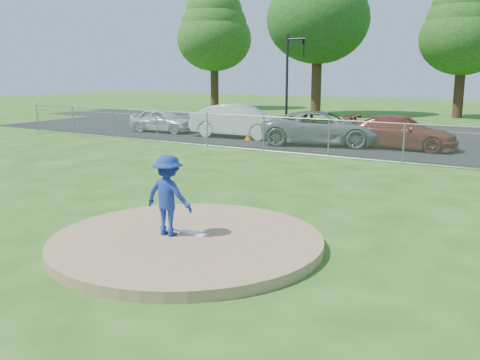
% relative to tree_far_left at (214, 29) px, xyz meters
% --- Properties ---
extents(ground, '(120.00, 120.00, 0.00)m').
position_rel_tree_far_left_xyz_m(ground, '(22.00, -23.00, -7.06)').
color(ground, '#225412').
rests_on(ground, ground).
extents(pitchers_mound, '(5.40, 5.40, 0.20)m').
position_rel_tree_far_left_xyz_m(pitchers_mound, '(22.00, -33.00, -6.96)').
color(pitchers_mound, '#967352').
rests_on(pitchers_mound, ground).
extents(pitching_rubber, '(0.60, 0.15, 0.04)m').
position_rel_tree_far_left_xyz_m(pitching_rubber, '(22.00, -32.80, -6.84)').
color(pitching_rubber, white).
rests_on(pitching_rubber, pitchers_mound).
extents(chain_link_fence, '(40.00, 0.06, 1.50)m').
position_rel_tree_far_left_xyz_m(chain_link_fence, '(22.00, -21.00, -6.31)').
color(chain_link_fence, gray).
rests_on(chain_link_fence, ground).
extents(parking_lot, '(50.00, 8.00, 0.01)m').
position_rel_tree_far_left_xyz_m(parking_lot, '(22.00, -16.50, -7.05)').
color(parking_lot, black).
rests_on(parking_lot, ground).
extents(street, '(60.00, 7.00, 0.01)m').
position_rel_tree_far_left_xyz_m(street, '(22.00, -9.00, -7.06)').
color(street, black).
rests_on(street, ground).
extents(tree_far_left, '(6.72, 6.72, 10.74)m').
position_rel_tree_far_left_xyz_m(tree_far_left, '(0.00, 0.00, 0.00)').
color(tree_far_left, '#322212').
rests_on(tree_far_left, ground).
extents(tree_left, '(7.84, 7.84, 12.53)m').
position_rel_tree_far_left_xyz_m(tree_left, '(11.00, -2.00, 1.18)').
color(tree_left, '#342413').
rests_on(tree_left, ground).
extents(tree_center, '(6.16, 6.16, 9.84)m').
position_rel_tree_far_left_xyz_m(tree_center, '(21.00, 1.00, -0.59)').
color(tree_center, '#331E12').
rests_on(tree_center, ground).
extents(traffic_signal_left, '(1.28, 0.20, 5.60)m').
position_rel_tree_far_left_xyz_m(traffic_signal_left, '(13.24, -11.00, -3.70)').
color(traffic_signal_left, black).
rests_on(traffic_signal_left, ground).
extents(pitcher, '(1.07, 0.64, 1.62)m').
position_rel_tree_far_left_xyz_m(pitcher, '(21.61, -33.07, -6.05)').
color(pitcher, navy).
rests_on(pitcher, pitchers_mound).
extents(traffic_cone, '(0.37, 0.37, 0.72)m').
position_rel_tree_far_left_xyz_m(traffic_cone, '(14.56, -18.18, -6.69)').
color(traffic_cone, orange).
rests_on(traffic_cone, parking_lot).
extents(parked_car_silver, '(4.02, 1.92, 1.33)m').
position_rel_tree_far_left_xyz_m(parked_car_silver, '(8.55, -17.65, -6.39)').
color(parked_car_silver, silver).
rests_on(parked_car_silver, parking_lot).
extents(parked_car_white, '(5.29, 2.15, 1.71)m').
position_rel_tree_far_left_xyz_m(parked_car_white, '(13.59, -17.50, -6.20)').
color(parked_car_white, white).
rests_on(parked_car_white, parking_lot).
extents(parked_car_gray, '(6.15, 4.13, 1.57)m').
position_rel_tree_far_left_xyz_m(parked_car_gray, '(18.35, -17.78, -6.27)').
color(parked_car_gray, slate).
rests_on(parked_car_gray, parking_lot).
extents(parked_car_darkred, '(4.95, 2.08, 1.43)m').
position_rel_tree_far_left_xyz_m(parked_car_darkred, '(21.84, -17.11, -6.34)').
color(parked_car_darkred, maroon).
rests_on(parked_car_darkred, parking_lot).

